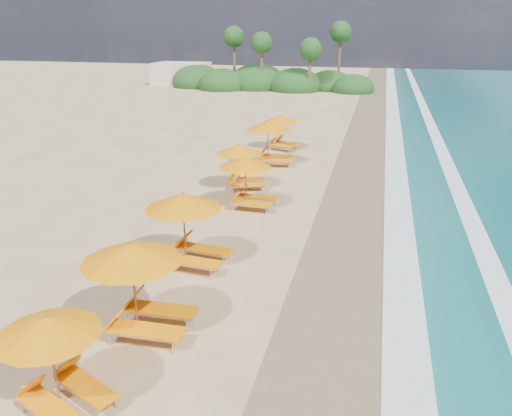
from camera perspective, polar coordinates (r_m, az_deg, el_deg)
ground at (r=20.08m, az=0.00°, el=-3.22°), size 160.00×160.00×0.00m
wet_sand at (r=19.60m, az=11.47°, el=-4.23°), size 4.00×160.00×0.01m
surf_foam at (r=19.73m, az=19.34°, el=-4.79°), size 4.00×160.00×0.01m
station_1 at (r=12.01m, az=-21.44°, el=-15.33°), size 2.97×2.95×2.27m
station_2 at (r=13.87m, az=-12.75°, el=-8.15°), size 2.93×2.71×2.69m
station_3 at (r=17.37m, az=-7.44°, el=-1.92°), size 3.03×2.85×2.65m
station_4 at (r=22.76m, az=-0.74°, el=3.25°), size 2.66×2.47×2.40m
station_5 at (r=25.50m, az=-1.50°, el=5.01°), size 2.94×2.86×2.33m
station_6 at (r=29.89m, az=1.75°, el=7.64°), size 3.11×2.95×2.66m
station_7 at (r=33.75m, az=2.95°, el=8.73°), size 2.97×2.92×2.30m
treeline at (r=65.38m, az=0.99°, el=14.04°), size 25.80×8.80×9.74m
beach_building at (r=71.29m, az=-8.37°, el=14.68°), size 7.00×5.00×2.80m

